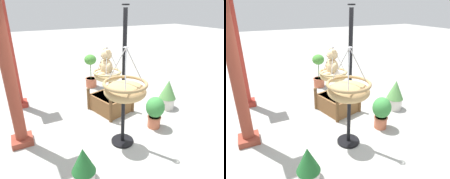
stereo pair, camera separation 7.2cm
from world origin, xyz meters
TOP-DOWN VIEW (x-y plane):
  - ground_plane at (0.00, 0.00)m, footprint 40.00×40.00m
  - display_pole_central at (-0.21, -0.07)m, footprint 0.44×0.44m
  - hanging_basket_with_teddy at (-0.06, 0.18)m, footprint 0.49×0.49m
  - teddy_bear at (-0.06, 0.21)m, footprint 0.32×0.29m
  - hanging_basket_left_high at (-1.25, 0.52)m, footprint 0.52×0.52m
  - greenhouse_pillar_left at (2.38, 1.66)m, footprint 0.43×0.43m
  - greenhouse_pillar_right at (0.64, 1.72)m, footprint 0.41×0.41m
  - wooden_planter_box at (1.08, -0.43)m, footprint 1.11×1.04m
  - potted_plant_fern_front at (-0.05, -0.95)m, footprint 0.40×0.40m
  - potted_plant_bushy_green at (-0.76, 0.93)m, footprint 0.38×0.38m
  - potted_plant_small_succulent at (0.53, -1.81)m, footprint 0.43×0.43m
  - potted_plant_broad_leaf at (2.84, -0.58)m, footprint 0.39×0.39m

SIDE VIEW (x-z plane):
  - ground_plane at x=0.00m, z-range 0.00..0.00m
  - wooden_planter_box at x=1.08m, z-range -0.07..0.53m
  - potted_plant_bushy_green at x=-0.76m, z-range 0.00..0.59m
  - potted_plant_small_succulent at x=0.53m, z-range 0.01..0.78m
  - potted_plant_fern_front at x=-0.05m, z-range 0.05..0.77m
  - potted_plant_broad_leaf at x=2.84m, z-range 0.02..1.10m
  - display_pole_central at x=-0.21m, z-range -0.47..2.07m
  - greenhouse_pillar_left at x=2.38m, z-range -0.05..2.84m
  - hanging_basket_with_teddy at x=-0.06m, z-range 1.10..1.70m
  - greenhouse_pillar_right at x=0.64m, z-range -0.05..3.00m
  - teddy_bear at x=-0.06m, z-range 1.36..1.83m
  - hanging_basket_left_high at x=-1.25m, z-range 1.33..1.94m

